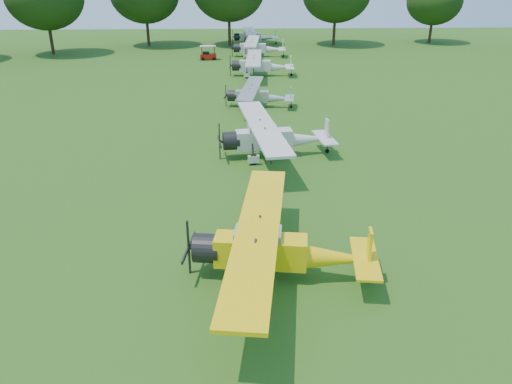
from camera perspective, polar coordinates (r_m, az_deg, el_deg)
The scene contains 9 objects.
ground at distance 27.14m, azimuth 0.87°, elevation -0.05°, with size 160.00×160.00×0.00m, color #234912.
tree_belt at distance 25.55m, azimuth 9.35°, elevation 16.89°, with size 137.36×130.27×14.52m.
aircraft_2 at distance 19.30m, azimuth 2.20°, elevation -6.31°, with size 7.50×11.90×2.34m.
aircraft_3 at distance 32.05m, azimuth 1.91°, elevation 6.44°, with size 7.52×11.94×2.35m.
aircraft_4 at distance 44.13m, azimuth 0.13°, elevation 11.08°, with size 6.10×9.67×1.90m.
aircraft_5 at distance 57.60m, azimuth 0.42°, elevation 14.42°, with size 7.25×11.55×2.27m.
aircraft_6 at distance 70.72m, azimuth 0.10°, elevation 16.29°, with size 7.41×11.81×2.32m.
aircraft_7 at distance 82.94m, azimuth -0.27°, elevation 17.45°, with size 7.28×11.55×2.29m.
golf_cart at distance 68.72m, azimuth -5.53°, elevation 15.31°, with size 2.22×1.48×1.80m.
Camera 1 is at (-1.48, -24.69, 11.17)m, focal length 35.00 mm.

